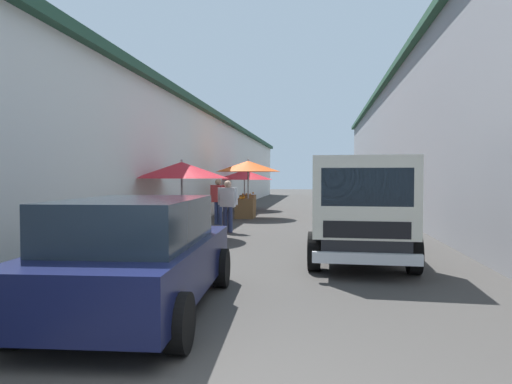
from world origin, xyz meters
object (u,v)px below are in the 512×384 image
(fruit_stall_far_left, at_px, (182,178))
(parked_scooter, at_px, (364,218))
(hatchback_car, at_px, (138,254))
(delivery_truck, at_px, (361,212))
(vendor_in_shade, at_px, (218,198))
(fruit_stall_near_right, at_px, (245,178))
(vendor_by_crates, at_px, (228,203))
(fruit_stall_near_left, at_px, (248,172))

(fruit_stall_far_left, relative_size, parked_scooter, 1.56)
(fruit_stall_far_left, distance_m, hatchback_car, 6.89)
(delivery_truck, bearing_deg, vendor_in_shade, 32.81)
(hatchback_car, bearing_deg, fruit_stall_near_right, 4.98)
(fruit_stall_far_left, xyz_separation_m, vendor_in_shade, (3.66, -0.20, -0.74))
(hatchback_car, xyz_separation_m, vendor_in_shade, (10.32, 1.31, 0.21))
(fruit_stall_near_right, bearing_deg, vendor_by_crates, -173.83)
(fruit_stall_far_left, distance_m, parked_scooter, 5.65)
(delivery_truck, bearing_deg, parked_scooter, -6.16)
(delivery_truck, relative_size, vendor_by_crates, 3.10)
(parked_scooter, bearing_deg, fruit_stall_far_left, 110.91)
(hatchback_car, xyz_separation_m, parked_scooter, (8.62, -3.64, -0.29))
(vendor_by_crates, relative_size, vendor_in_shade, 0.97)
(vendor_in_shade, distance_m, parked_scooter, 5.26)
(fruit_stall_near_right, xyz_separation_m, vendor_in_shade, (-6.92, -0.19, -0.71))
(fruit_stall_near_right, distance_m, fruit_stall_near_left, 4.26)
(fruit_stall_near_left, height_order, hatchback_car, fruit_stall_near_left)
(fruit_stall_far_left, height_order, delivery_truck, fruit_stall_far_left)
(fruit_stall_far_left, bearing_deg, vendor_by_crates, -32.65)
(fruit_stall_near_right, bearing_deg, hatchback_car, -175.02)
(fruit_stall_near_left, height_order, vendor_in_shade, fruit_stall_near_left)
(hatchback_car, distance_m, delivery_truck, 4.67)
(fruit_stall_far_left, xyz_separation_m, parked_scooter, (1.97, -5.15, -1.25))
(fruit_stall_near_left, bearing_deg, hatchback_car, -177.03)
(hatchback_car, distance_m, parked_scooter, 9.37)
(vendor_by_crates, bearing_deg, parked_scooter, -84.06)
(vendor_by_crates, distance_m, vendor_in_shade, 2.27)
(fruit_stall_near_right, xyz_separation_m, delivery_truck, (-13.74, -4.59, -0.62))
(fruit_stall_near_right, relative_size, delivery_truck, 0.58)
(vendor_in_shade, xyz_separation_m, parked_scooter, (-1.69, -4.95, -0.50))
(parked_scooter, bearing_deg, fruit_stall_near_right, 30.86)
(fruit_stall_far_left, height_order, vendor_by_crates, fruit_stall_far_left)
(hatchback_car, height_order, vendor_in_shade, vendor_in_shade)
(fruit_stall_far_left, xyz_separation_m, hatchback_car, (-6.66, -1.51, -0.96))
(hatchback_car, bearing_deg, fruit_stall_near_left, 2.97)
(fruit_stall_near_right, bearing_deg, vendor_in_shade, -178.40)
(fruit_stall_far_left, distance_m, vendor_in_shade, 3.74)
(fruit_stall_near_right, height_order, vendor_in_shade, fruit_stall_near_right)
(vendor_by_crates, height_order, parked_scooter, vendor_by_crates)
(delivery_truck, distance_m, parked_scooter, 5.19)
(fruit_stall_near_left, bearing_deg, delivery_truck, -158.49)
(fruit_stall_near_right, distance_m, hatchback_car, 17.32)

